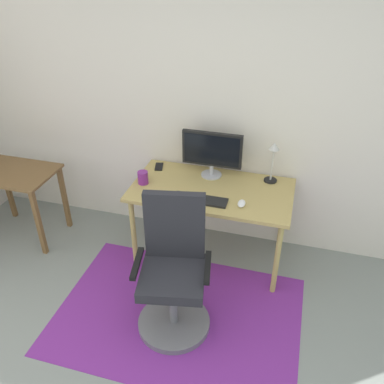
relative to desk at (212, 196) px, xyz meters
name	(u,v)px	position (x,y,z in m)	size (l,w,h in m)	color
wall_back	(243,106)	(0.15, 0.43, 0.65)	(6.00, 0.10, 2.60)	beige
area_rug	(178,314)	(-0.07, -0.75, -0.65)	(1.86, 1.29, 0.01)	#752988
desk	(212,196)	(0.00, 0.00, 0.00)	(1.33, 0.71, 0.72)	tan
monitor	(212,151)	(-0.06, 0.21, 0.31)	(0.51, 0.18, 0.40)	#B2B2B7
keyboard	(200,200)	(-0.04, -0.20, 0.08)	(0.43, 0.13, 0.02)	black
computer_mouse	(242,203)	(0.28, -0.18, 0.09)	(0.06, 0.10, 0.03)	white
coffee_cup	(143,178)	(-0.58, -0.07, 0.13)	(0.09, 0.09, 0.11)	#74247B
cell_phone	(159,167)	(-0.55, 0.23, 0.08)	(0.07, 0.14, 0.01)	black
desk_lamp	(273,157)	(0.45, 0.26, 0.30)	(0.11, 0.11, 0.36)	black
office_chair	(174,278)	(-0.08, -0.79, -0.22)	(0.57, 0.54, 1.06)	slate
side_table	(17,183)	(-1.80, -0.16, -0.07)	(0.72, 0.51, 0.70)	brown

